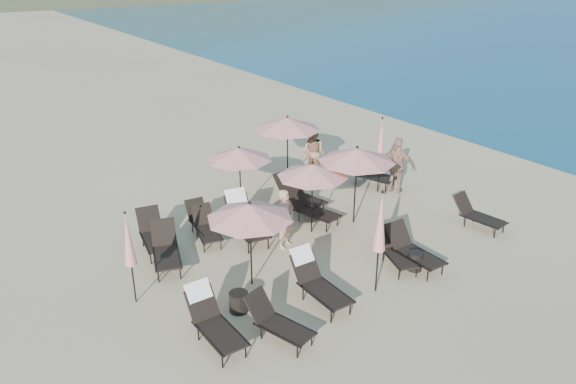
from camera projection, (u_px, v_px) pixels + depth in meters
ground at (391, 270)px, 14.14m from camera, size 800.00×800.00×0.00m
lounger_0 at (212, 319)px, 11.45m from camera, size 0.64×1.72×1.07m
lounger_1 at (277, 321)px, 11.54m from camera, size 0.98×1.62×0.88m
lounger_2 at (317, 280)px, 12.78m from camera, size 0.68×1.76×1.09m
lounger_3 at (396, 250)px, 14.27m from camera, size 1.03×1.60×0.86m
lounger_4 at (413, 249)px, 14.23m from camera, size 0.66×1.67×0.96m
lounger_5 at (478, 214)px, 16.20m from camera, size 0.76×1.59×0.88m
lounger_6 at (154, 234)px, 15.01m from camera, size 0.94×1.76×0.96m
lounger_7 at (166, 249)px, 14.24m from camera, size 1.17×1.81×0.97m
lounger_8 at (202, 221)px, 15.83m from camera, size 0.70×1.53×0.85m
lounger_9 at (311, 208)px, 16.51m from camera, size 1.00×1.76×0.95m
lounger_10 at (298, 194)px, 17.39m from camera, size 0.97×1.85×1.01m
lounger_11 at (368, 172)px, 19.08m from camera, size 1.21×1.93×1.04m
lounger_12 at (244, 218)px, 15.62m from camera, size 0.98×1.97×1.18m
lounger_13 at (206, 227)px, 15.50m from camera, size 0.92×1.56×0.84m
umbrella_open_0 at (250, 211)px, 12.82m from camera, size 2.04×2.04×2.19m
umbrella_open_1 at (313, 170)px, 15.33m from camera, size 1.98×1.98×2.13m
umbrella_open_2 at (357, 155)px, 15.81m from camera, size 2.22×2.22×2.39m
umbrella_open_3 at (239, 154)px, 16.61m from camera, size 1.97×1.97×2.12m
umbrella_open_4 at (287, 124)px, 18.56m from camera, size 2.25×2.25×2.42m
umbrella_closed_0 at (380, 223)px, 12.58m from camera, size 0.30×0.30×2.60m
umbrella_closed_1 at (381, 141)px, 18.04m from camera, size 0.30×0.30×2.57m
umbrella_closed_2 at (128, 240)px, 12.26m from camera, size 0.27×0.27×2.30m
side_table_0 at (239, 302)px, 12.48m from camera, size 0.44×0.44×0.47m
side_table_1 at (415, 261)px, 14.09m from camera, size 0.37×0.37×0.49m
beachgoer_a at (285, 219)px, 14.98m from camera, size 0.72×0.63×1.66m
beachgoer_b at (313, 153)px, 19.54m from camera, size 0.87×1.02×1.81m
beachgoer_c at (397, 166)px, 18.34m from camera, size 0.89×1.19×1.88m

